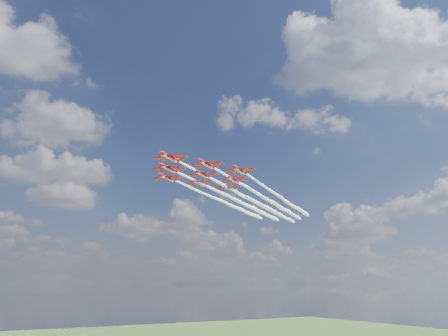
{
  "coord_description": "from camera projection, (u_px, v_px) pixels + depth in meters",
  "views": [
    {
      "loc": [
        -66.64,
        -122.81,
        37.76
      ],
      "look_at": [
        6.9,
        3.51,
        76.68
      ],
      "focal_mm": 35.0,
      "sensor_mm": 36.0,
      "label": 1
    }
  ],
  "objects": [
    {
      "name": "jet_row4_starb",
      "position": [
        244.0,
        204.0,
        198.41
      ],
      "size": [
        81.67,
        62.81,
        2.93
      ],
      "rotation": [
        0.0,
        0.0,
        0.65
      ],
      "color": "red"
    },
    {
      "name": "jet_row3_starb",
      "position": [
        221.0,
        201.0,
        191.15
      ],
      "size": [
        81.67,
        62.81,
        2.93
      ],
      "rotation": [
        0.0,
        0.0,
        0.65
      ],
      "color": "red"
    },
    {
      "name": "jet_row2_port",
      "position": [
        256.0,
        193.0,
        174.07
      ],
      "size": [
        81.67,
        62.81,
        2.93
      ],
      "rotation": [
        0.0,
        0.0,
        0.65
      ],
      "color": "red"
    },
    {
      "name": "jet_row4_port",
      "position": [
        271.0,
        202.0,
        193.51
      ],
      "size": [
        81.67,
        62.81,
        2.93
      ],
      "rotation": [
        0.0,
        0.0,
        0.65
      ],
      "color": "red"
    },
    {
      "name": "jet_row3_port",
      "position": [
        279.0,
        196.0,
        181.34
      ],
      "size": [
        81.67,
        62.81,
        2.93
      ],
      "rotation": [
        0.0,
        0.0,
        0.65
      ],
      "color": "red"
    },
    {
      "name": "jet_tail",
      "position": [
        265.0,
        207.0,
        205.68
      ],
      "size": [
        81.67,
        62.81,
        2.93
      ],
      "rotation": [
        0.0,
        0.0,
        0.65
      ],
      "color": "red"
    },
    {
      "name": "jet_row3_centre",
      "position": [
        249.0,
        199.0,
        186.24
      ],
      "size": [
        81.67,
        62.81,
        2.93
      ],
      "rotation": [
        0.0,
        0.0,
        0.65
      ],
      "color": "red"
    },
    {
      "name": "jet_lead",
      "position": [
        230.0,
        189.0,
        166.81
      ],
      "size": [
        81.67,
        62.81,
        2.93
      ],
      "rotation": [
        0.0,
        0.0,
        0.65
      ],
      "color": "red"
    },
    {
      "name": "jet_row2_starb",
      "position": [
        225.0,
        195.0,
        178.98
      ],
      "size": [
        81.67,
        62.81,
        2.93
      ],
      "rotation": [
        0.0,
        0.0,
        0.65
      ],
      "color": "red"
    }
  ]
}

